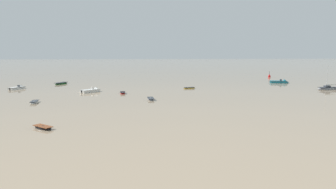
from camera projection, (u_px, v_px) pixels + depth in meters
name	position (u px, v px, depth m)	size (l,w,h in m)	color
rowboat_moored_0	(189.00, 88.00, 72.47)	(3.19, 1.66, 0.48)	gold
sailboat_moored_0	(328.00, 89.00, 70.31)	(5.73, 2.26, 6.27)	gray
rowboat_moored_2	(43.00, 127.00, 34.31)	(2.94, 2.69, 0.47)	black
motorboat_moored_0	(281.00, 82.00, 85.54)	(5.71, 3.05, 1.86)	#197084
motorboat_moored_1	(19.00, 88.00, 71.69)	(3.52, 4.72, 1.55)	white
rowboat_moored_3	(34.00, 102.00, 51.88)	(1.41, 3.27, 0.50)	white
rowboat_moored_4	(61.00, 83.00, 82.56)	(3.44, 4.77, 0.72)	#23602D
rowboat_moored_10	(151.00, 99.00, 55.22)	(1.36, 3.42, 0.53)	gray
rowboat_moored_11	(123.00, 93.00, 63.60)	(1.35, 3.25, 0.50)	red
motorboat_moored_2	(93.00, 91.00, 66.40)	(4.95, 4.72, 1.75)	white
channel_buoy	(269.00, 76.00, 105.85)	(0.90, 0.90, 2.30)	red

